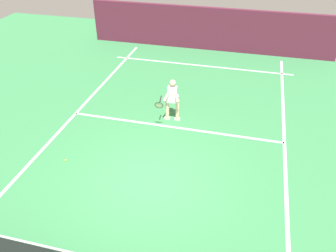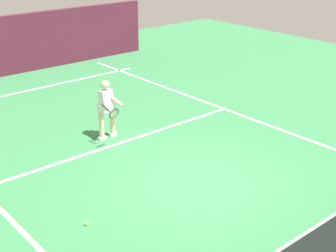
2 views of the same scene
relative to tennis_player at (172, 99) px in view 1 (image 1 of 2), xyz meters
name	(u,v)px [view 1 (image 1 of 2)]	position (x,y,z in m)	size (l,w,h in m)	color
ground_plane	(150,180)	(-0.16, 3.23, -0.85)	(27.85, 27.85, 0.00)	#38844C
court_back_wall	(209,29)	(-0.16, -7.18, 0.22)	(12.38, 0.24, 2.13)	#561E33
baseline_marking	(201,65)	(-0.16, -4.98, -0.84)	(8.38, 0.10, 0.01)	white
service_line_marking	(173,127)	(-0.16, 0.46, -0.84)	(7.38, 0.10, 0.01)	white
sideline_left_marking	(287,204)	(-3.86, 3.23, -0.84)	(0.10, 19.42, 0.01)	white
sideline_right_marking	(33,159)	(3.53, 3.23, -0.84)	(0.10, 19.42, 0.01)	white
tennis_player	(172,99)	(0.00, 0.00, 0.00)	(0.74, 0.98, 1.55)	beige
tennis_ball_near	(66,160)	(2.53, 3.06, -0.81)	(0.07, 0.07, 0.07)	#D1E533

